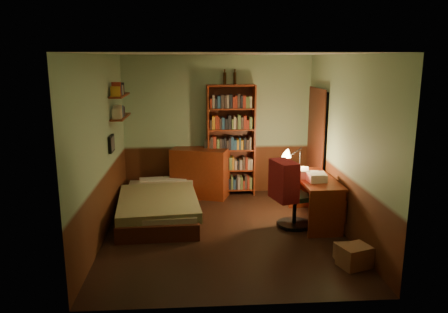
{
  "coord_description": "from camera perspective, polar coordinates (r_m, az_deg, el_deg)",
  "views": [
    {
      "loc": [
        -0.44,
        -6.11,
        2.55
      ],
      "look_at": [
        0.0,
        0.25,
        1.1
      ],
      "focal_mm": 35.0,
      "sensor_mm": 36.0,
      "label": 1
    }
  ],
  "objects": [
    {
      "name": "red_jacket",
      "position": [
        6.35,
        7.89,
        0.5
      ],
      "size": [
        0.38,
        0.55,
        0.6
      ],
      "primitive_type": "cube",
      "rotation": [
        0.0,
        0.0,
        0.22
      ],
      "color": "maroon",
      "rests_on": "office_chair"
    },
    {
      "name": "bed",
      "position": [
        7.25,
        -8.47,
        -5.22
      ],
      "size": [
        1.27,
        2.24,
        0.65
      ],
      "primitive_type": "cube",
      "rotation": [
        0.0,
        0.0,
        0.05
      ],
      "color": "#789151",
      "rests_on": "ground"
    },
    {
      "name": "wall_front",
      "position": [
        4.31,
        2.07,
        -4.07
      ],
      "size": [
        3.5,
        0.02,
        2.6
      ],
      "primitive_type": "cube",
      "color": "gray",
      "rests_on": "ground"
    },
    {
      "name": "door_trim",
      "position": [
        7.87,
        11.8,
        1.17
      ],
      "size": [
        0.02,
        0.98,
        2.08
      ],
      "primitive_type": "cube",
      "color": "#3C180F",
      "rests_on": "ground"
    },
    {
      "name": "dresser",
      "position": [
        8.15,
        -3.13,
        -2.09
      ],
      "size": [
        1.13,
        0.81,
        0.91
      ],
      "primitive_type": "cube",
      "rotation": [
        0.0,
        0.0,
        -0.32
      ],
      "color": "maroon",
      "rests_on": "ground"
    },
    {
      "name": "wall_right",
      "position": [
        6.62,
        15.55,
        1.44
      ],
      "size": [
        0.02,
        4.0,
        2.6
      ],
      "primitive_type": "cube",
      "color": "gray",
      "rests_on": "ground"
    },
    {
      "name": "floor",
      "position": [
        6.64,
        0.15,
        -9.86
      ],
      "size": [
        3.5,
        4.0,
        0.02
      ],
      "primitive_type": "cube",
      "color": "black",
      "rests_on": "ground"
    },
    {
      "name": "bottle_left",
      "position": [
        8.1,
        0.1,
        10.17
      ],
      "size": [
        0.06,
        0.06,
        0.21
      ],
      "primitive_type": "cylinder",
      "rotation": [
        0.0,
        0.0,
        0.02
      ],
      "color": "black",
      "rests_on": "bookshelf"
    },
    {
      "name": "ceiling",
      "position": [
        6.13,
        0.17,
        13.36
      ],
      "size": [
        3.5,
        4.0,
        0.02
      ],
      "primitive_type": "cube",
      "color": "silver",
      "rests_on": "wall_back"
    },
    {
      "name": "cardboard_box_a",
      "position": [
        5.8,
        16.7,
        -12.37
      ],
      "size": [
        0.44,
        0.39,
        0.27
      ],
      "primitive_type": "cube",
      "rotation": [
        0.0,
        0.0,
        0.33
      ],
      "color": "brown",
      "rests_on": "ground"
    },
    {
      "name": "desk",
      "position": [
        7.07,
        11.72,
        -5.52
      ],
      "size": [
        0.59,
        1.35,
        0.72
      ],
      "primitive_type": "cube",
      "rotation": [
        0.0,
        0.0,
        0.03
      ],
      "color": "maroon",
      "rests_on": "ground"
    },
    {
      "name": "cardboard_box_b",
      "position": [
        5.95,
        15.8,
        -12.01
      ],
      "size": [
        0.3,
        0.25,
        0.21
      ],
      "primitive_type": "cube",
      "rotation": [
        0.0,
        0.0,
        0.02
      ],
      "color": "brown",
      "rests_on": "ground"
    },
    {
      "name": "wall_back",
      "position": [
        8.23,
        -0.84,
        4.08
      ],
      "size": [
        3.5,
        0.02,
        2.6
      ],
      "primitive_type": "cube",
      "color": "gray",
      "rests_on": "ground"
    },
    {
      "name": "doorway",
      "position": [
        7.88,
        12.05,
        1.18
      ],
      "size": [
        0.06,
        0.9,
        2.0
      ],
      "primitive_type": "cube",
      "color": "black",
      "rests_on": "ground"
    },
    {
      "name": "bottle_right",
      "position": [
        8.12,
        1.43,
        10.18
      ],
      "size": [
        0.07,
        0.07,
        0.22
      ],
      "primitive_type": "cylinder",
      "rotation": [
        0.0,
        0.0,
        0.17
      ],
      "color": "black",
      "rests_on": "bookshelf"
    },
    {
      "name": "office_chair",
      "position": [
        6.78,
        9.25,
        -5.35
      ],
      "size": [
        0.55,
        0.51,
        0.91
      ],
      "primitive_type": "cube",
      "rotation": [
        0.0,
        0.0,
        0.27
      ],
      "color": "#234E33",
      "rests_on": "ground"
    },
    {
      "name": "bookshelf",
      "position": [
        8.14,
        0.89,
        2.08
      ],
      "size": [
        0.9,
        0.33,
        2.07
      ],
      "primitive_type": "cube",
      "rotation": [
        0.0,
        0.0,
        0.06
      ],
      "color": "maroon",
      "rests_on": "ground"
    },
    {
      "name": "framed_picture",
      "position": [
        6.96,
        -14.49,
        1.63
      ],
      "size": [
        0.04,
        0.32,
        0.26
      ],
      "primitive_type": "cube",
      "color": "black",
      "rests_on": "wall_left"
    },
    {
      "name": "wall_left",
      "position": [
        6.38,
        -15.82,
        1.01
      ],
      "size": [
        0.02,
        4.0,
        2.6
      ],
      "primitive_type": "cube",
      "color": "gray",
      "rests_on": "ground"
    },
    {
      "name": "mini_stereo",
      "position": [
        8.16,
        -1.65,
        1.74
      ],
      "size": [
        0.27,
        0.21,
        0.14
      ],
      "primitive_type": "cube",
      "rotation": [
        0.0,
        0.0,
        -0.02
      ],
      "color": "#B2B2B7",
      "rests_on": "dresser"
    },
    {
      "name": "wall_shelf_upper",
      "position": [
        7.34,
        -13.48,
        7.77
      ],
      "size": [
        0.2,
        0.9,
        0.03
      ],
      "primitive_type": "cube",
      "color": "maroon",
      "rests_on": "wall_left"
    },
    {
      "name": "wall_shelf_lower",
      "position": [
        7.38,
        -13.34,
        5.06
      ],
      "size": [
        0.2,
        0.9,
        0.03
      ],
      "primitive_type": "cube",
      "color": "maroon",
      "rests_on": "wall_left"
    },
    {
      "name": "desk_lamp",
      "position": [
        7.19,
        9.91,
        0.11
      ],
      "size": [
        0.19,
        0.19,
        0.55
      ],
      "primitive_type": "cone",
      "rotation": [
        0.0,
        0.0,
        0.13
      ],
      "color": "black",
      "rests_on": "desk"
    },
    {
      "name": "paper_stack",
      "position": [
        6.96,
        9.97,
        -2.09
      ],
      "size": [
        0.31,
        0.38,
        0.13
      ],
      "primitive_type": "cube",
      "rotation": [
        0.0,
        0.0,
        -0.23
      ],
      "color": "silver",
      "rests_on": "desk"
    }
  ]
}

